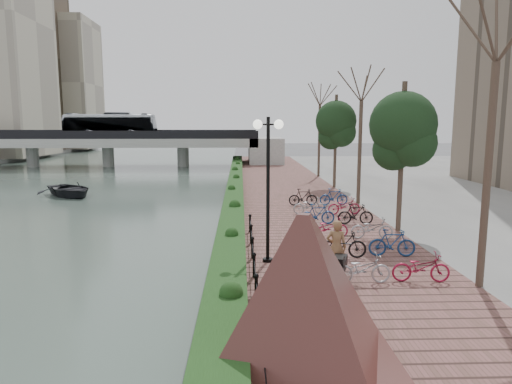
{
  "coord_description": "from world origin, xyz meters",
  "views": [
    {
      "loc": [
        1.0,
        -10.61,
        5.24
      ],
      "look_at": [
        1.72,
        10.78,
        2.0
      ],
      "focal_mm": 32.0,
      "sensor_mm": 36.0,
      "label": 1
    }
  ],
  "objects_px": {
    "granite_monument": "(303,290)",
    "pedestrian": "(336,247)",
    "motorcycle": "(340,265)",
    "lamppost": "(268,159)",
    "boat": "(69,189)"
  },
  "relations": [
    {
      "from": "granite_monument",
      "to": "pedestrian",
      "type": "xyz_separation_m",
      "value": [
        1.81,
        5.4,
        -0.67
      ]
    },
    {
      "from": "motorcycle",
      "to": "pedestrian",
      "type": "xyz_separation_m",
      "value": [
        0.06,
        0.78,
        0.34
      ]
    },
    {
      "from": "lamppost",
      "to": "motorcycle",
      "type": "bearing_deg",
      "value": -47.36
    },
    {
      "from": "lamppost",
      "to": "motorcycle",
      "type": "relative_size",
      "value": 2.91
    },
    {
      "from": "pedestrian",
      "to": "boat",
      "type": "xyz_separation_m",
      "value": [
        -15.35,
        19.08,
        -0.86
      ]
    },
    {
      "from": "motorcycle",
      "to": "pedestrian",
      "type": "distance_m",
      "value": 0.85
    },
    {
      "from": "lamppost",
      "to": "pedestrian",
      "type": "bearing_deg",
      "value": -34.34
    },
    {
      "from": "lamppost",
      "to": "motorcycle",
      "type": "distance_m",
      "value": 4.25
    },
    {
      "from": "granite_monument",
      "to": "lamppost",
      "type": "distance_m",
      "value": 7.12
    },
    {
      "from": "lamppost",
      "to": "pedestrian",
      "type": "distance_m",
      "value": 3.68
    },
    {
      "from": "motorcycle",
      "to": "pedestrian",
      "type": "relative_size",
      "value": 0.97
    },
    {
      "from": "lamppost",
      "to": "motorcycle",
      "type": "height_order",
      "value": "lamppost"
    },
    {
      "from": "granite_monument",
      "to": "pedestrian",
      "type": "distance_m",
      "value": 5.73
    },
    {
      "from": "motorcycle",
      "to": "pedestrian",
      "type": "bearing_deg",
      "value": 105.36
    },
    {
      "from": "lamppost",
      "to": "pedestrian",
      "type": "relative_size",
      "value": 2.83
    }
  ]
}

